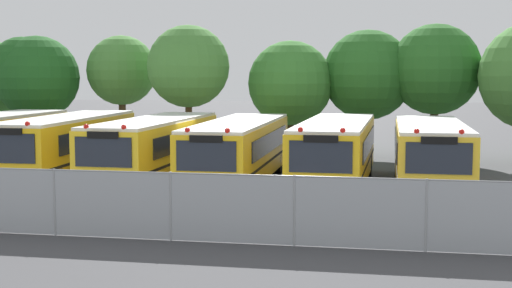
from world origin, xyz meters
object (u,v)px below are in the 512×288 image
Objects in this scene: tree_5 at (368,75)px; traffic_cone at (40,214)px; tree_1 at (33,75)px; tree_2 at (121,69)px; school_bus_3 at (239,150)px; school_bus_5 at (430,153)px; tree_3 at (189,67)px; school_bus_1 at (68,145)px; school_bus_4 at (336,151)px; tree_4 at (292,82)px; school_bus_2 at (155,147)px; tree_6 at (437,70)px.

tree_5 is 12.46× the size of traffic_cone.
tree_2 is (4.33, 1.66, 0.30)m from tree_1.
school_bus_3 is 15.78m from tree_1.
school_bus_5 is 1.49× the size of tree_1.
traffic_cone is at bearing -90.38° from tree_3.
tree_2 reaches higher than school_bus_3.
school_bus_1 is 10.44m from tree_2.
tree_2 is at bearing 153.08° from tree_3.
school_bus_4 is at bearing 177.58° from school_bus_1.
tree_4 is 0.92× the size of tree_5.
tree_5 is 20.57m from traffic_cone.
school_bus_2 is 11.79m from tree_2.
school_bus_5 is (7.31, 0.12, 0.01)m from school_bus_3.
school_bus_5 is 11.33m from tree_4.
tree_2 is 13.41m from tree_5.
school_bus_3 is 1.02× the size of school_bus_4.
tree_4 is at bearing -166.86° from tree_5.
tree_2 is (-1.44, 9.86, 3.13)m from school_bus_1.
tree_5 is at bearing 172.90° from tree_6.
school_bus_1 is at bearing -1.65° from school_bus_3.
tree_3 is 1.13× the size of tree_4.
tree_6 is (11.58, 9.58, 3.09)m from school_bus_2.
tree_4 is (-2.92, 9.09, 2.48)m from school_bus_4.
traffic_cone is (3.00, -8.26, -1.17)m from school_bus_1.
tree_1 is at bearing -39.80° from school_bus_2.
school_bus_1 is 1.00× the size of school_bus_2.
tree_1 is 13.94m from tree_4.
school_bus_1 is 8.78m from tree_3.
tree_3 is at bearing -26.92° from tree_2.
tree_3 reaches higher than school_bus_3.
tree_1 reaches higher than school_bus_5.
school_bus_2 is 13.07m from tree_1.
school_bus_1 is 11.06m from school_bus_4.
tree_5 reaches higher than tree_4.
school_bus_5 is 22.16m from tree_1.
school_bus_1 is at bearing -0.15° from school_bus_5.
school_bus_4 is at bearing -38.73° from tree_2.
school_bus_3 is 9.48m from tree_4.
school_bus_3 is 1.55× the size of tree_6.
school_bus_5 is at bearing -176.97° from school_bus_4.
tree_4 reaches higher than school_bus_2.
tree_5 is at bearing 14.32° from tree_3.
tree_2 reaches higher than school_bus_2.
traffic_cone is (-0.82, -8.06, -1.15)m from school_bus_2.
tree_4 is (9.59, -0.94, -0.67)m from tree_2.
school_bus_2 is 19.26× the size of traffic_cone.
school_bus_1 is 10.42m from tree_1.
tree_3 is at bearing -83.32° from school_bus_2.
school_bus_2 is at bearing 0.03° from school_bus_3.
tree_1 is 0.99× the size of tree_2.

